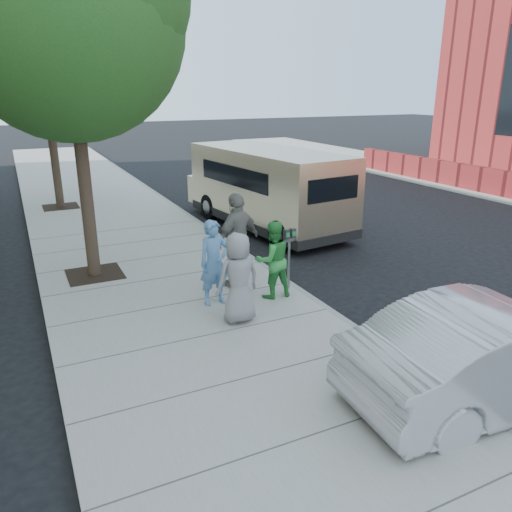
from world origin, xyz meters
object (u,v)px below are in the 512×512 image
tree_far (44,65)px  sedan (500,352)px  person_officer (214,263)px  person_green_shirt (273,260)px  person_gray_shirt (238,278)px  van (266,187)px  tree_near (69,13)px  person_striped_polo (238,240)px  parking_meter (289,246)px

tree_far → sedan: tree_far is taller
person_officer → person_green_shirt: (1.17, -0.19, -0.06)m
sedan → person_gray_shirt: bearing=36.5°
van → sedan: 9.71m
tree_near → van: tree_near is taller
person_green_shirt → person_striped_polo: bearing=-65.9°
van → person_green_shirt: size_ratio=4.32×
sedan → person_green_shirt: bearing=19.7°
tree_far → sedan: bearing=-73.9°
van → sedan: van is taller
person_officer → person_striped_polo: 1.05m
van → person_officer: (-3.71, -5.12, -0.30)m
tree_near → sedan: bearing=-59.4°
van → person_officer: size_ratio=4.04×
person_officer → person_gray_shirt: size_ratio=1.02×
person_green_shirt → person_striped_polo: (-0.37, 0.86, 0.22)m
person_gray_shirt → sedan: bearing=120.1°
person_striped_polo → van: bearing=-146.7°
sedan → person_green_shirt: 4.48m
person_gray_shirt → person_striped_polo: bearing=-116.7°
tree_far → person_officer: tree_far is taller
parking_meter → person_gray_shirt: person_gray_shirt is taller
person_green_shirt → person_gray_shirt: size_ratio=0.95×
van → person_green_shirt: bearing=-122.6°
person_officer → person_striped_polo: person_striped_polo is taller
person_green_shirt → person_striped_polo: person_striped_polo is taller
van → person_green_shirt: 5.89m
tree_far → person_gray_shirt: tree_far is taller
person_officer → person_green_shirt: person_officer is taller
tree_near → person_officer: bearing=-55.8°
tree_near → person_green_shirt: bearing=-43.9°
sedan → person_green_shirt: size_ratio=2.88×
tree_far → person_striped_polo: bearing=-74.7°
tree_far → person_gray_shirt: (1.93, -11.21, -3.91)m
person_green_shirt → tree_far: bearing=-73.5°
parking_meter → person_officer: 1.67m
tree_near → person_green_shirt: size_ratio=4.81×
sedan → person_officer: size_ratio=2.69×
parking_meter → person_striped_polo: (-0.88, 0.63, 0.06)m
sedan → person_green_shirt: (-1.25, 4.30, 0.19)m
person_officer → person_gray_shirt: (0.10, -0.91, -0.01)m
parking_meter → van: (2.04, 5.08, 0.20)m
tree_far → person_green_shirt: size_ratio=4.15×
person_gray_shirt → tree_near: bearing=-64.8°
person_striped_polo → parking_meter: bearing=120.6°
person_striped_polo → tree_far: bearing=-98.3°
person_gray_shirt → parking_meter: bearing=-151.9°
tree_far → person_officer: (1.83, -10.30, -3.90)m
parking_meter → person_striped_polo: 1.08m
person_green_shirt → sedan: bearing=106.9°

